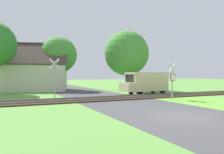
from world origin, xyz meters
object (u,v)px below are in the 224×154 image
Objects in this scene: house at (33,76)px; mail_truck at (145,82)px; stop_sign_near at (172,78)px; tree_right at (127,53)px; tree_center at (59,55)px; crossing_sign_far at (55,75)px.

house reaches higher than mail_truck.
stop_sign_near is at bearing 168.57° from mail_truck.
tree_right is at bearing -3.42° from house.
house is 1.28× the size of tree_right.
stop_sign_near is 17.94m from house.
tree_center is 8.87m from tree_right.
crossing_sign_far is 11.05m from tree_center.
mail_truck is at bearing -54.79° from tree_center.
mail_truck is (9.31, 0.68, -0.70)m from crossing_sign_far.
crossing_sign_far is 11.08m from house.
tree_center is 0.89× the size of tree_right.
mail_truck is at bearing 0.93° from crossing_sign_far.
house is at bearing 160.70° from tree_right.
stop_sign_near is 0.39× the size of tree_right.
crossing_sign_far is 0.34× the size of house.
crossing_sign_far is 0.67× the size of mail_truck.
tree_center reaches higher than house.
mail_truck is (6.90, -9.77, -3.35)m from tree_center.
tree_right is (11.30, -3.96, 2.96)m from house.
tree_right is (10.62, 7.10, 2.90)m from crossing_sign_far.
tree_center is at bearing 157.76° from tree_right.
stop_sign_near is at bearing -67.26° from tree_center.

